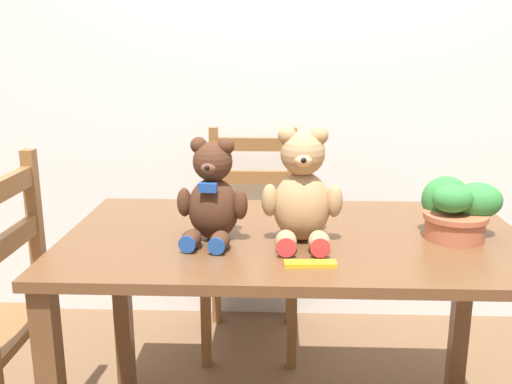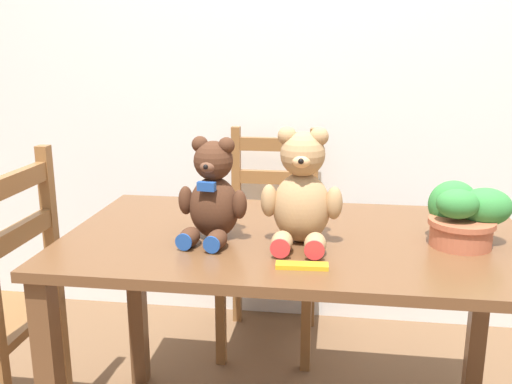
% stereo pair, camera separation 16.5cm
% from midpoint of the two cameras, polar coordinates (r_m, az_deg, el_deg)
% --- Properties ---
extents(wall_back, '(8.00, 0.04, 2.60)m').
position_cam_midpoint_polar(wall_back, '(2.69, 1.64, 13.82)').
color(wall_back, silver).
rests_on(wall_back, ground_plane).
extents(dining_table, '(1.39, 0.79, 0.77)m').
position_cam_midpoint_polar(dining_table, '(1.77, 1.08, -7.64)').
color(dining_table, brown).
rests_on(dining_table, ground_plane).
extents(wooden_chair_behind, '(0.40, 0.44, 0.97)m').
position_cam_midpoint_polar(wooden_chair_behind, '(2.58, -2.29, -5.14)').
color(wooden_chair_behind, brown).
rests_on(wooden_chair_behind, ground_plane).
extents(teddy_bear_left, '(0.21, 0.22, 0.30)m').
position_cam_midpoint_polar(teddy_bear_left, '(1.66, -7.23, -0.54)').
color(teddy_bear_left, '#472819').
rests_on(teddy_bear_left, dining_table).
extents(teddy_bear_right, '(0.23, 0.23, 0.34)m').
position_cam_midpoint_polar(teddy_bear_right, '(1.63, 1.76, -0.16)').
color(teddy_bear_right, tan).
rests_on(teddy_bear_right, dining_table).
extents(potted_plant, '(0.23, 0.20, 0.18)m').
position_cam_midpoint_polar(potted_plant, '(1.76, 16.99, -1.67)').
color(potted_plant, '#B25B3D').
rests_on(potted_plant, dining_table).
extents(chocolate_bar, '(0.14, 0.04, 0.01)m').
position_cam_midpoint_polar(chocolate_bar, '(1.49, 2.28, -7.26)').
color(chocolate_bar, gold).
rests_on(chocolate_bar, dining_table).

